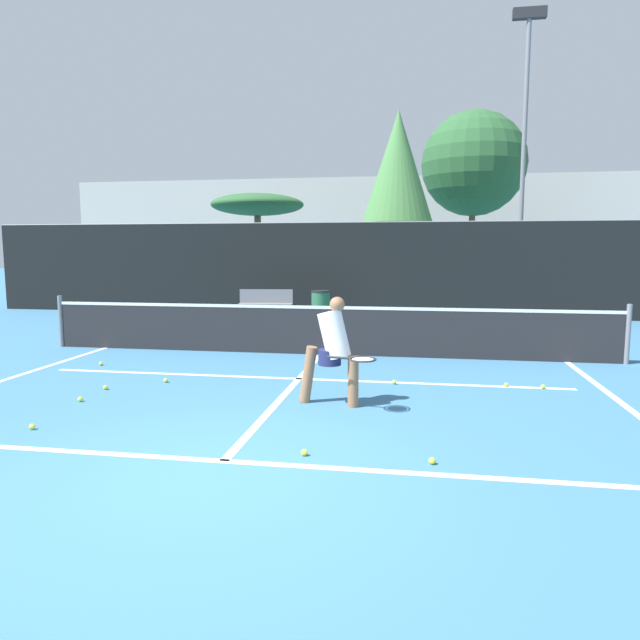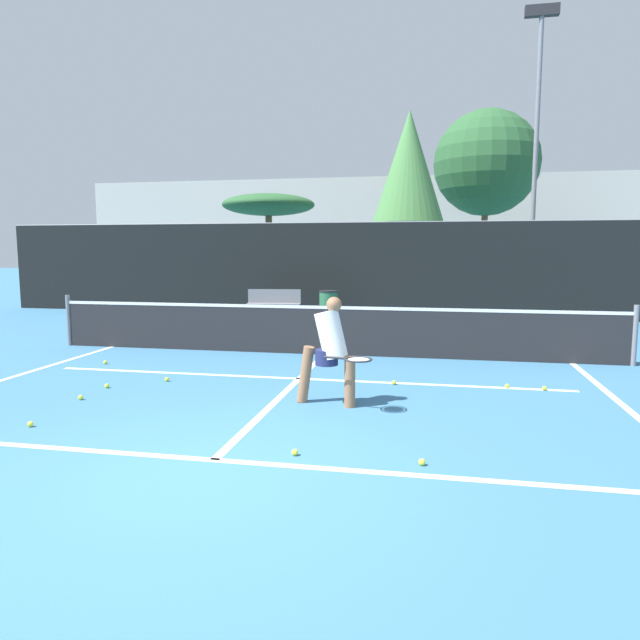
% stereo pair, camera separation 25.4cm
% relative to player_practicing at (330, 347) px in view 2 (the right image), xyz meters
% --- Properties ---
extents(ground_plane, '(100.00, 100.00, 0.00)m').
position_rel_player_practicing_xyz_m(ground_plane, '(-0.75, -2.57, -0.77)').
color(ground_plane, teal).
extents(court_baseline_near, '(11.00, 0.10, 0.01)m').
position_rel_player_practicing_xyz_m(court_baseline_near, '(-0.75, -2.16, -0.76)').
color(court_baseline_near, white).
rests_on(court_baseline_near, ground).
extents(court_service_line, '(8.25, 0.10, 0.01)m').
position_rel_player_practicing_xyz_m(court_service_line, '(-0.75, 1.40, -0.76)').
color(court_service_line, white).
rests_on(court_service_line, ground).
extents(court_center_mark, '(0.10, 5.67, 0.01)m').
position_rel_player_practicing_xyz_m(court_center_mark, '(-0.75, 0.68, -0.76)').
color(court_center_mark, white).
rests_on(court_center_mark, ground).
extents(court_sideline_left, '(0.10, 6.67, 0.01)m').
position_rel_player_practicing_xyz_m(court_sideline_left, '(-5.26, 0.68, -0.76)').
color(court_sideline_left, white).
rests_on(court_sideline_left, ground).
extents(court_sideline_right, '(0.10, 6.67, 0.01)m').
position_rel_player_practicing_xyz_m(court_sideline_right, '(3.76, 0.68, -0.76)').
color(court_sideline_right, white).
rests_on(court_sideline_right, ground).
extents(net, '(11.09, 0.09, 1.07)m').
position_rel_player_practicing_xyz_m(net, '(-0.75, 3.52, -0.25)').
color(net, slate).
rests_on(net, ground).
extents(fence_back, '(24.00, 0.06, 2.85)m').
position_rel_player_practicing_xyz_m(fence_back, '(-0.75, 10.16, 0.65)').
color(fence_back, black).
rests_on(fence_back, ground).
extents(player_practicing, '(1.09, 0.68, 1.43)m').
position_rel_player_practicing_xyz_m(player_practicing, '(0.00, 0.00, 0.00)').
color(player_practicing, '#8C6042').
rests_on(player_practicing, ground).
extents(tennis_ball_scattered_0, '(0.07, 0.07, 0.07)m').
position_rel_player_practicing_xyz_m(tennis_ball_scattered_0, '(-4.38, 1.85, -0.73)').
color(tennis_ball_scattered_0, '#D1E033').
rests_on(tennis_ball_scattered_0, ground).
extents(tennis_ball_scattered_1, '(0.07, 0.07, 0.07)m').
position_rel_player_practicing_xyz_m(tennis_ball_scattered_1, '(-0.53, 0.70, -0.73)').
color(tennis_ball_scattered_1, '#D1E033').
rests_on(tennis_ball_scattered_1, ground).
extents(tennis_ball_scattered_2, '(0.07, 0.07, 0.07)m').
position_rel_player_practicing_xyz_m(tennis_ball_scattered_2, '(-3.36, -0.41, -0.73)').
color(tennis_ball_scattered_2, '#D1E033').
rests_on(tennis_ball_scattered_2, ground).
extents(tennis_ball_scattered_3, '(0.07, 0.07, 0.07)m').
position_rel_player_practicing_xyz_m(tennis_ball_scattered_3, '(2.39, 1.39, -0.73)').
color(tennis_ball_scattered_3, '#D1E033').
rests_on(tennis_ball_scattered_3, ground).
extents(tennis_ball_scattered_4, '(0.07, 0.07, 0.07)m').
position_rel_player_practicing_xyz_m(tennis_ball_scattered_4, '(-2.71, 0.83, -0.73)').
color(tennis_ball_scattered_4, '#D1E033').
rests_on(tennis_ball_scattered_4, ground).
extents(tennis_ball_scattered_5, '(0.07, 0.07, 0.07)m').
position_rel_player_practicing_xyz_m(tennis_ball_scattered_5, '(-0.52, 2.92, -0.73)').
color(tennis_ball_scattered_5, '#D1E033').
rests_on(tennis_ball_scattered_5, ground).
extents(tennis_ball_scattered_6, '(0.07, 0.07, 0.07)m').
position_rel_player_practicing_xyz_m(tennis_ball_scattered_6, '(-0.01, -1.88, -0.73)').
color(tennis_ball_scattered_6, '#D1E033').
rests_on(tennis_ball_scattered_6, ground).
extents(tennis_ball_scattered_7, '(0.07, 0.07, 0.07)m').
position_rel_player_practicing_xyz_m(tennis_ball_scattered_7, '(-3.20, -1.59, -0.73)').
color(tennis_ball_scattered_7, '#D1E033').
rests_on(tennis_ball_scattered_7, ground).
extents(tennis_ball_scattered_8, '(0.07, 0.07, 0.07)m').
position_rel_player_practicing_xyz_m(tennis_ball_scattered_8, '(0.75, 1.29, -0.73)').
color(tennis_ball_scattered_8, '#D1E033').
rests_on(tennis_ball_scattered_8, ground).
extents(tennis_ball_scattered_9, '(0.07, 0.07, 0.07)m').
position_rel_player_practicing_xyz_m(tennis_ball_scattered_9, '(-3.38, 0.26, -0.73)').
color(tennis_ball_scattered_9, '#D1E033').
rests_on(tennis_ball_scattered_9, ground).
extents(tennis_ball_scattered_10, '(0.07, 0.07, 0.07)m').
position_rel_player_practicing_xyz_m(tennis_ball_scattered_10, '(2.90, 1.36, -0.73)').
color(tennis_ball_scattered_10, '#D1E033').
rests_on(tennis_ball_scattered_10, ground).
extents(tennis_ball_scattered_11, '(0.07, 0.07, 0.07)m').
position_rel_player_practicing_xyz_m(tennis_ball_scattered_11, '(1.23, -1.90, -0.73)').
color(tennis_ball_scattered_11, '#D1E033').
rests_on(tennis_ball_scattered_11, ground).
extents(courtside_bench, '(1.59, 0.57, 0.86)m').
position_rel_player_practicing_xyz_m(courtside_bench, '(-3.27, 8.85, -0.30)').
color(courtside_bench, slate).
rests_on(courtside_bench, ground).
extents(trash_bin, '(0.56, 0.56, 0.84)m').
position_rel_player_practicing_xyz_m(trash_bin, '(-1.68, 9.04, -0.34)').
color(trash_bin, '#28603D').
rests_on(trash_bin, ground).
extents(parked_car, '(1.61, 4.10, 1.30)m').
position_rel_player_practicing_xyz_m(parked_car, '(2.74, 13.35, -0.22)').
color(parked_car, silver).
rests_on(parked_car, ground).
extents(floodlight_mast, '(1.10, 0.24, 10.08)m').
position_rel_player_practicing_xyz_m(floodlight_mast, '(4.63, 13.95, 5.49)').
color(floodlight_mast, slate).
rests_on(floodlight_mast, ground).
extents(tree_west, '(4.60, 4.60, 8.09)m').
position_rel_player_practicing_xyz_m(tree_west, '(3.47, 19.51, 5.01)').
color(tree_west, brown).
rests_on(tree_west, ground).
extents(tree_mid, '(3.88, 3.88, 4.33)m').
position_rel_player_practicing_xyz_m(tree_mid, '(-5.57, 16.26, 3.07)').
color(tree_mid, brown).
rests_on(tree_mid, ground).
extents(tree_east, '(2.76, 2.76, 7.36)m').
position_rel_player_practicing_xyz_m(tree_east, '(0.26, 15.69, 4.42)').
color(tree_east, brown).
rests_on(tree_east, ground).
extents(building_far, '(36.00, 2.40, 5.95)m').
position_rel_player_practicing_xyz_m(building_far, '(-0.75, 25.60, 2.21)').
color(building_far, '#B2ADA3').
rests_on(building_far, ground).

